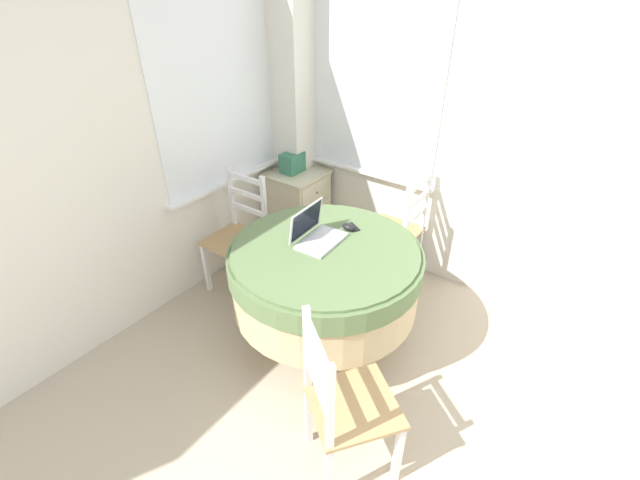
{
  "coord_description": "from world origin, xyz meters",
  "views": [
    {
      "loc": [
        -0.57,
        0.26,
        2.18
      ],
      "look_at": [
        1.37,
        1.68,
        0.67
      ],
      "focal_mm": 24.0,
      "sensor_mm": 36.0,
      "label": 1
    }
  ],
  "objects_px": {
    "computer_mouse": "(349,227)",
    "dining_chair_camera_near": "(344,405)",
    "dining_chair_near_back_window": "(239,236)",
    "dining_chair_near_right_window": "(397,231)",
    "cell_phone": "(352,227)",
    "round_dining_table": "(325,272)",
    "corner_cabinet": "(298,208)",
    "storage_box": "(292,162)",
    "laptop": "(316,234)"
  },
  "relations": [
    {
      "from": "dining_chair_near_right_window",
      "to": "round_dining_table",
      "type": "bearing_deg",
      "value": 176.39
    },
    {
      "from": "round_dining_table",
      "to": "corner_cabinet",
      "type": "bearing_deg",
      "value": 46.77
    },
    {
      "from": "cell_phone",
      "to": "dining_chair_near_back_window",
      "type": "relative_size",
      "value": 0.13
    },
    {
      "from": "cell_phone",
      "to": "corner_cabinet",
      "type": "distance_m",
      "value": 1.18
    },
    {
      "from": "round_dining_table",
      "to": "cell_phone",
      "type": "relative_size",
      "value": 9.76
    },
    {
      "from": "corner_cabinet",
      "to": "computer_mouse",
      "type": "bearing_deg",
      "value": -123.53
    },
    {
      "from": "laptop",
      "to": "dining_chair_near_right_window",
      "type": "distance_m",
      "value": 0.94
    },
    {
      "from": "round_dining_table",
      "to": "dining_chair_near_back_window",
      "type": "bearing_deg",
      "value": 83.21
    },
    {
      "from": "round_dining_table",
      "to": "laptop",
      "type": "xyz_separation_m",
      "value": [
        0.04,
        0.1,
        0.23
      ]
    },
    {
      "from": "dining_chair_near_right_window",
      "to": "cell_phone",
      "type": "bearing_deg",
      "value": 174.75
    },
    {
      "from": "round_dining_table",
      "to": "dining_chair_camera_near",
      "type": "xyz_separation_m",
      "value": [
        -0.68,
        -0.6,
        -0.11
      ]
    },
    {
      "from": "cell_phone",
      "to": "storage_box",
      "type": "bearing_deg",
      "value": 59.77
    },
    {
      "from": "laptop",
      "to": "computer_mouse",
      "type": "xyz_separation_m",
      "value": [
        0.23,
        -0.1,
        -0.02
      ]
    },
    {
      "from": "storage_box",
      "to": "corner_cabinet",
      "type": "bearing_deg",
      "value": -73.47
    },
    {
      "from": "computer_mouse",
      "to": "dining_chair_camera_near",
      "type": "xyz_separation_m",
      "value": [
        -0.94,
        -0.6,
        -0.32
      ]
    },
    {
      "from": "round_dining_table",
      "to": "computer_mouse",
      "type": "relative_size",
      "value": 13.28
    },
    {
      "from": "laptop",
      "to": "cell_phone",
      "type": "relative_size",
      "value": 2.71
    },
    {
      "from": "dining_chair_near_back_window",
      "to": "storage_box",
      "type": "height_order",
      "value": "dining_chair_near_back_window"
    },
    {
      "from": "cell_phone",
      "to": "dining_chair_camera_near",
      "type": "xyz_separation_m",
      "value": [
        -0.98,
        -0.6,
        -0.3
      ]
    },
    {
      "from": "dining_chair_camera_near",
      "to": "cell_phone",
      "type": "bearing_deg",
      "value": 31.31
    },
    {
      "from": "dining_chair_near_back_window",
      "to": "cell_phone",
      "type": "bearing_deg",
      "value": -77.59
    },
    {
      "from": "laptop",
      "to": "cell_phone",
      "type": "height_order",
      "value": "laptop"
    },
    {
      "from": "dining_chair_camera_near",
      "to": "round_dining_table",
      "type": "bearing_deg",
      "value": 41.48
    },
    {
      "from": "computer_mouse",
      "to": "dining_chair_camera_near",
      "type": "relative_size",
      "value": 0.1
    },
    {
      "from": "corner_cabinet",
      "to": "storage_box",
      "type": "distance_m",
      "value": 0.44
    },
    {
      "from": "computer_mouse",
      "to": "dining_chair_camera_near",
      "type": "height_order",
      "value": "dining_chair_camera_near"
    },
    {
      "from": "round_dining_table",
      "to": "corner_cabinet",
      "type": "xyz_separation_m",
      "value": [
        0.89,
        0.94,
        -0.21
      ]
    },
    {
      "from": "dining_chair_near_back_window",
      "to": "dining_chair_near_right_window",
      "type": "height_order",
      "value": "same"
    },
    {
      "from": "computer_mouse",
      "to": "dining_chair_near_back_window",
      "type": "distance_m",
      "value": 0.96
    },
    {
      "from": "round_dining_table",
      "to": "storage_box",
      "type": "xyz_separation_m",
      "value": [
        0.88,
        0.98,
        0.22
      ]
    },
    {
      "from": "dining_chair_near_back_window",
      "to": "dining_chair_camera_near",
      "type": "relative_size",
      "value": 1.0
    },
    {
      "from": "corner_cabinet",
      "to": "dining_chair_near_back_window",
      "type": "bearing_deg",
      "value": -176.41
    },
    {
      "from": "round_dining_table",
      "to": "computer_mouse",
      "type": "bearing_deg",
      "value": 0.61
    },
    {
      "from": "dining_chair_camera_near",
      "to": "corner_cabinet",
      "type": "height_order",
      "value": "dining_chair_camera_near"
    },
    {
      "from": "dining_chair_camera_near",
      "to": "storage_box",
      "type": "xyz_separation_m",
      "value": [
        1.56,
        1.58,
        0.34
      ]
    },
    {
      "from": "storage_box",
      "to": "dining_chair_camera_near",
      "type": "bearing_deg",
      "value": -134.53
    },
    {
      "from": "dining_chair_near_right_window",
      "to": "storage_box",
      "type": "bearing_deg",
      "value": 91.1
    },
    {
      "from": "dining_chair_near_right_window",
      "to": "dining_chair_near_back_window",
      "type": "bearing_deg",
      "value": 129.7
    },
    {
      "from": "round_dining_table",
      "to": "corner_cabinet",
      "type": "height_order",
      "value": "round_dining_table"
    },
    {
      "from": "round_dining_table",
      "to": "cell_phone",
      "type": "bearing_deg",
      "value": -0.4
    },
    {
      "from": "dining_chair_near_back_window",
      "to": "dining_chair_near_right_window",
      "type": "distance_m",
      "value": 1.24
    },
    {
      "from": "cell_phone",
      "to": "corner_cabinet",
      "type": "relative_size",
      "value": 0.18
    },
    {
      "from": "computer_mouse",
      "to": "round_dining_table",
      "type": "bearing_deg",
      "value": -179.39
    },
    {
      "from": "computer_mouse",
      "to": "cell_phone",
      "type": "distance_m",
      "value": 0.04
    },
    {
      "from": "round_dining_table",
      "to": "computer_mouse",
      "type": "distance_m",
      "value": 0.34
    },
    {
      "from": "dining_chair_near_right_window",
      "to": "storage_box",
      "type": "height_order",
      "value": "dining_chair_near_right_window"
    },
    {
      "from": "cell_phone",
      "to": "round_dining_table",
      "type": "bearing_deg",
      "value": 179.6
    },
    {
      "from": "cell_phone",
      "to": "dining_chair_camera_near",
      "type": "bearing_deg",
      "value": -148.69
    },
    {
      "from": "storage_box",
      "to": "laptop",
      "type": "bearing_deg",
      "value": -133.57
    },
    {
      "from": "corner_cabinet",
      "to": "dining_chair_near_right_window",
      "type": "bearing_deg",
      "value": -89.48
    }
  ]
}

